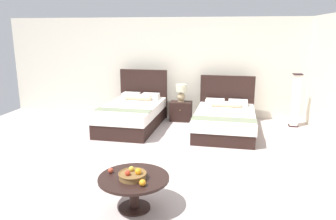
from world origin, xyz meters
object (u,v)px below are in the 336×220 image
(bed_near_corner, at_px, (225,120))
(floor_lamp_corner, at_px, (295,100))
(bed_near_window, at_px, (133,114))
(fruit_bowl, at_px, (133,175))
(table_lamp, at_px, (181,92))
(loose_apple, at_px, (111,170))
(nightstand, at_px, (181,111))
(loose_orange, at_px, (143,183))
(coffee_table, at_px, (134,184))

(bed_near_corner, height_order, floor_lamp_corner, floor_lamp_corner)
(bed_near_window, height_order, floor_lamp_corner, floor_lamp_corner)
(bed_near_corner, height_order, fruit_bowl, bed_near_corner)
(table_lamp, relative_size, floor_lamp_corner, 0.35)
(fruit_bowl, bearing_deg, bed_near_window, 105.85)
(fruit_bowl, height_order, loose_apple, fruit_bowl)
(nightstand, distance_m, table_lamp, 0.52)
(loose_apple, distance_m, loose_orange, 0.59)
(table_lamp, relative_size, loose_apple, 6.34)
(fruit_bowl, bearing_deg, nightstand, 89.58)
(coffee_table, bearing_deg, bed_near_corner, 72.34)
(bed_near_window, bearing_deg, fruit_bowl, -74.15)
(bed_near_corner, xyz_separation_m, floor_lamp_corner, (1.69, 0.73, 0.38))
(fruit_bowl, distance_m, loose_apple, 0.36)
(bed_near_window, height_order, loose_orange, bed_near_window)
(bed_near_corner, bearing_deg, loose_apple, -112.62)
(table_lamp, distance_m, loose_orange, 4.75)
(bed_near_window, xyz_separation_m, coffee_table, (1.06, -3.69, 0.03))
(loose_orange, bearing_deg, fruit_bowl, 134.24)
(bed_near_window, bearing_deg, nightstand, 36.07)
(bed_near_window, relative_size, bed_near_corner, 1.01)
(loose_apple, xyz_separation_m, loose_orange, (0.51, -0.30, 0.01))
(table_lamp, distance_m, coffee_table, 4.53)
(loose_orange, xyz_separation_m, floor_lamp_corner, (2.69, 4.66, 0.16))
(coffee_table, relative_size, floor_lamp_corner, 0.71)
(coffee_table, xyz_separation_m, loose_apple, (-0.34, 0.06, 0.14))
(floor_lamp_corner, bearing_deg, table_lamp, 178.35)
(bed_near_window, xyz_separation_m, loose_apple, (0.72, -3.63, 0.17))
(loose_apple, bearing_deg, floor_lamp_corner, 53.70)
(nightstand, relative_size, coffee_table, 0.60)
(bed_near_corner, relative_size, loose_orange, 26.03)
(fruit_bowl, bearing_deg, loose_apple, 161.17)
(table_lamp, xyz_separation_m, loose_orange, (0.14, -4.74, -0.27))
(loose_apple, bearing_deg, nightstand, 85.20)
(bed_near_corner, relative_size, coffee_table, 2.40)
(table_lamp, bearing_deg, fruit_bowl, -90.42)
(loose_orange, bearing_deg, floor_lamp_corner, 59.98)
(bed_near_corner, xyz_separation_m, loose_orange, (-1.00, -3.93, 0.22))
(bed_near_window, distance_m, floor_lamp_corner, 4.01)
(coffee_table, distance_m, loose_apple, 0.37)
(fruit_bowl, relative_size, loose_orange, 4.28)
(table_lamp, xyz_separation_m, loose_apple, (-0.37, -4.45, -0.28))
(bed_near_window, distance_m, loose_apple, 3.70)
(bed_near_corner, bearing_deg, nightstand, 145.32)
(nightstand, xyz_separation_m, coffee_table, (-0.04, -4.49, 0.10))
(table_lamp, height_order, fruit_bowl, table_lamp)
(loose_apple, bearing_deg, table_lamp, 85.22)
(bed_near_window, distance_m, loose_orange, 4.12)
(fruit_bowl, height_order, floor_lamp_corner, floor_lamp_corner)
(coffee_table, bearing_deg, loose_apple, 169.09)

